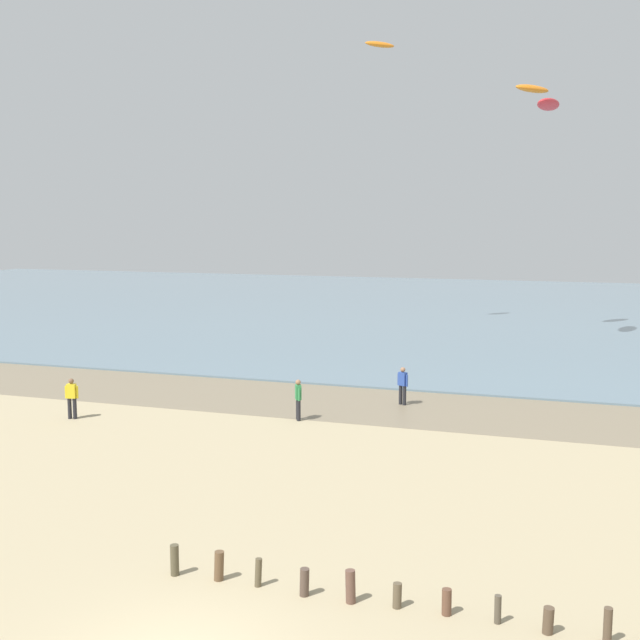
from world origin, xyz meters
The scene contains 9 objects.
wet_sand_strip centered at (0.00, 21.00, 0.00)m, with size 120.00×6.70×0.01m, color #84755B.
sea centered at (0.00, 59.36, 0.05)m, with size 160.00×70.00×0.10m, color slate.
groyne_near centered at (6.42, 3.39, 0.33)m, with size 17.04×0.37×0.75m.
person_mid_beach centered at (-12.73, 14.88, 0.92)m, with size 0.56×0.30×1.71m.
person_by_waterline centered at (-0.17, 21.55, 0.92)m, with size 0.52×0.36×1.71m.
person_right_flank centered at (-3.70, 17.58, 0.92)m, with size 0.36×0.51×1.71m.
kite_aloft_1 centered at (-7.11, 44.93, 20.76)m, with size 2.43×0.78×0.39m, color orange.
kite_aloft_4 centered at (3.67, 45.23, 17.16)m, with size 3.15×1.01×0.50m, color orange.
kite_aloft_5 centered at (4.93, 41.13, 15.51)m, with size 3.51×1.12×0.56m, color red.
Camera 1 is at (6.90, -12.10, 8.28)m, focal length 43.89 mm.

